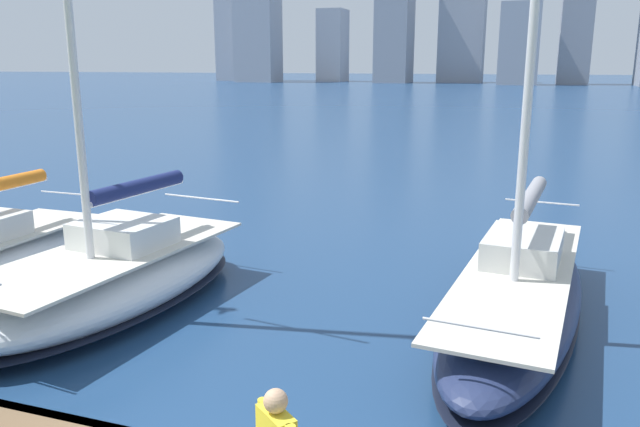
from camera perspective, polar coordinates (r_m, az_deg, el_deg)
city_skyline at (r=165.20m, az=20.25°, el=17.29°), size 167.32×22.77×49.89m
sailboat_grey at (r=12.84m, az=17.56°, el=-6.89°), size 3.25×9.37×9.80m
sailboat_navy at (r=13.71m, az=-18.39°, el=-5.39°), size 3.73×7.40×10.97m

